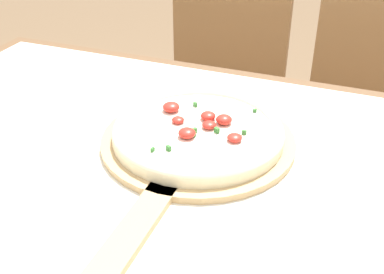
% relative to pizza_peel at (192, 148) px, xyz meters
% --- Properties ---
extents(dining_table, '(1.38, 0.96, 0.72)m').
position_rel_pizza_peel_xyz_m(dining_table, '(0.03, -0.11, -0.11)').
color(dining_table, brown).
rests_on(dining_table, ground_plane).
extents(towel_cloth, '(1.30, 0.88, 0.00)m').
position_rel_pizza_peel_xyz_m(towel_cloth, '(0.03, -0.11, -0.01)').
color(towel_cloth, white).
rests_on(towel_cloth, dining_table).
extents(pizza_peel, '(0.34, 0.58, 0.01)m').
position_rel_pizza_peel_xyz_m(pizza_peel, '(0.00, 0.00, 0.00)').
color(pizza_peel, tan).
rests_on(pizza_peel, towel_cloth).
extents(pizza, '(0.30, 0.30, 0.04)m').
position_rel_pizza_peel_xyz_m(pizza, '(-0.00, 0.03, 0.02)').
color(pizza, beige).
rests_on(pizza, pizza_peel).
extents(chair_left, '(0.41, 0.41, 0.89)m').
position_rel_pizza_peel_xyz_m(chair_left, '(-0.17, 0.70, -0.22)').
color(chair_left, '#A37547').
rests_on(chair_left, ground_plane).
extents(chair_right, '(0.42, 0.42, 0.89)m').
position_rel_pizza_peel_xyz_m(chair_right, '(0.29, 0.70, -0.22)').
color(chair_right, '#A37547').
rests_on(chair_right, ground_plane).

